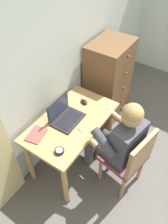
{
  "coord_description": "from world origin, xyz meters",
  "views": [
    {
      "loc": [
        -1.72,
        0.82,
        2.45
      ],
      "look_at": [
        -0.36,
        1.72,
        0.84
      ],
      "focal_mm": 35.12,
      "sensor_mm": 36.0,
      "label": 1
    }
  ],
  "objects_px": {
    "computer_mouse": "(84,102)",
    "laptop": "(65,115)",
    "notebook_pad": "(36,135)",
    "desk": "(72,128)",
    "dresser": "(108,82)",
    "desk_clock": "(59,151)",
    "person_seated": "(117,138)",
    "chair": "(129,158)"
  },
  "relations": [
    {
      "from": "dresser",
      "to": "desk_clock",
      "type": "height_order",
      "value": "dresser"
    },
    {
      "from": "computer_mouse",
      "to": "desk_clock",
      "type": "bearing_deg",
      "value": -145.73
    },
    {
      "from": "chair",
      "to": "notebook_pad",
      "type": "distance_m",
      "value": 0.99
    },
    {
      "from": "desk_clock",
      "to": "desk",
      "type": "bearing_deg",
      "value": 20.94
    },
    {
      "from": "dresser",
      "to": "person_seated",
      "type": "relative_size",
      "value": 0.99
    },
    {
      "from": "computer_mouse",
      "to": "dresser",
      "type": "bearing_deg",
      "value": 23.45
    },
    {
      "from": "dresser",
      "to": "desk_clock",
      "type": "relative_size",
      "value": 13.26
    },
    {
      "from": "chair",
      "to": "person_seated",
      "type": "xyz_separation_m",
      "value": [
        0.03,
        0.18,
        0.18
      ]
    },
    {
      "from": "computer_mouse",
      "to": "notebook_pad",
      "type": "distance_m",
      "value": 0.68
    },
    {
      "from": "notebook_pad",
      "to": "computer_mouse",
      "type": "bearing_deg",
      "value": -22.21
    },
    {
      "from": "person_seated",
      "to": "notebook_pad",
      "type": "bearing_deg",
      "value": 124.48
    },
    {
      "from": "desk_clock",
      "to": "notebook_pad",
      "type": "bearing_deg",
      "value": 84.16
    },
    {
      "from": "dresser",
      "to": "laptop",
      "type": "distance_m",
      "value": 1.02
    },
    {
      "from": "computer_mouse",
      "to": "notebook_pad",
      "type": "xyz_separation_m",
      "value": [
        -0.66,
        0.13,
        -0.01
      ]
    },
    {
      "from": "dresser",
      "to": "notebook_pad",
      "type": "height_order",
      "value": "dresser"
    },
    {
      "from": "dresser",
      "to": "desk",
      "type": "bearing_deg",
      "value": -174.81
    },
    {
      "from": "chair",
      "to": "computer_mouse",
      "type": "relative_size",
      "value": 8.92
    },
    {
      "from": "laptop",
      "to": "desk_clock",
      "type": "height_order",
      "value": "laptop"
    },
    {
      "from": "desk_clock",
      "to": "laptop",
      "type": "bearing_deg",
      "value": 30.19
    },
    {
      "from": "notebook_pad",
      "to": "dresser",
      "type": "bearing_deg",
      "value": -14.44
    },
    {
      "from": "desk",
      "to": "dresser",
      "type": "height_order",
      "value": "dresser"
    },
    {
      "from": "desk",
      "to": "desk_clock",
      "type": "distance_m",
      "value": 0.44
    },
    {
      "from": "chair",
      "to": "desk_clock",
      "type": "relative_size",
      "value": 9.91
    },
    {
      "from": "desk",
      "to": "chair",
      "type": "bearing_deg",
      "value": -83.52
    },
    {
      "from": "chair",
      "to": "desk_clock",
      "type": "distance_m",
      "value": 0.75
    },
    {
      "from": "desk_clock",
      "to": "computer_mouse",
      "type": "bearing_deg",
      "value": 15.06
    },
    {
      "from": "laptop",
      "to": "notebook_pad",
      "type": "relative_size",
      "value": 1.64
    },
    {
      "from": "dresser",
      "to": "notebook_pad",
      "type": "bearing_deg",
      "value": 176.53
    },
    {
      "from": "desk",
      "to": "chair",
      "type": "relative_size",
      "value": 1.19
    },
    {
      "from": "dresser",
      "to": "person_seated",
      "type": "xyz_separation_m",
      "value": [
        -0.88,
        -0.59,
        0.09
      ]
    },
    {
      "from": "notebook_pad",
      "to": "desk",
      "type": "bearing_deg",
      "value": -36.79
    },
    {
      "from": "laptop",
      "to": "chair",
      "type": "bearing_deg",
      "value": -83.03
    },
    {
      "from": "desk",
      "to": "dresser",
      "type": "xyz_separation_m",
      "value": [
        0.99,
        0.09,
        -0.02
      ]
    },
    {
      "from": "chair",
      "to": "dresser",
      "type": "bearing_deg",
      "value": 40.31
    },
    {
      "from": "computer_mouse",
      "to": "desk",
      "type": "bearing_deg",
      "value": -153.54
    },
    {
      "from": "chair",
      "to": "laptop",
      "type": "bearing_deg",
      "value": 96.97
    },
    {
      "from": "person_seated",
      "to": "laptop",
      "type": "distance_m",
      "value": 0.59
    },
    {
      "from": "computer_mouse",
      "to": "person_seated",
      "type": "bearing_deg",
      "value": -91.13
    },
    {
      "from": "desk",
      "to": "desk_clock",
      "type": "bearing_deg",
      "value": -159.06
    },
    {
      "from": "computer_mouse",
      "to": "laptop",
      "type": "bearing_deg",
      "value": -165.96
    },
    {
      "from": "dresser",
      "to": "person_seated",
      "type": "bearing_deg",
      "value": -146.06
    },
    {
      "from": "desk",
      "to": "person_seated",
      "type": "height_order",
      "value": "person_seated"
    }
  ]
}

